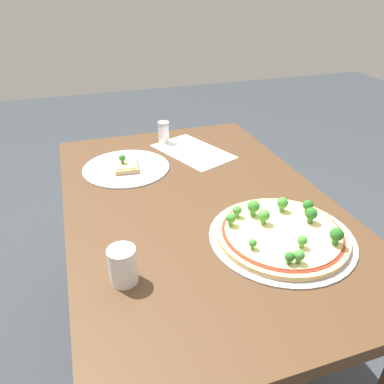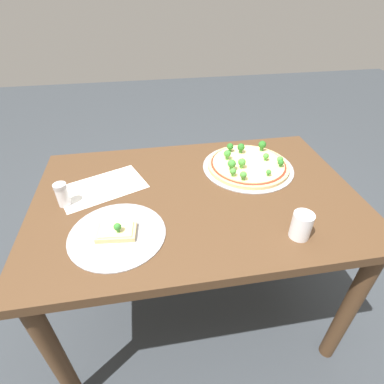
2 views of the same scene
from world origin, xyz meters
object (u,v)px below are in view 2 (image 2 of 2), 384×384
(pizza_tray_slice, at_px, (117,233))
(drinking_cup, at_px, (301,225))
(pizza_tray_whole, at_px, (248,164))
(condiment_shaker, at_px, (62,194))
(dining_table, at_px, (196,213))

(pizza_tray_slice, height_order, drinking_cup, drinking_cup)
(pizza_tray_whole, height_order, condiment_shaker, condiment_shaker)
(pizza_tray_whole, distance_m, condiment_shaker, 0.74)
(pizza_tray_slice, height_order, condiment_shaker, condiment_shaker)
(dining_table, xyz_separation_m, pizza_tray_whole, (0.25, 0.15, 0.11))
(pizza_tray_slice, relative_size, condiment_shaker, 3.50)
(pizza_tray_slice, distance_m, condiment_shaker, 0.27)
(pizza_tray_slice, bearing_deg, dining_table, 30.76)
(pizza_tray_whole, height_order, pizza_tray_slice, pizza_tray_whole)
(dining_table, relative_size, pizza_tray_slice, 3.91)
(dining_table, bearing_deg, drinking_cup, -44.22)
(pizza_tray_whole, xyz_separation_m, condiment_shaker, (-0.73, -0.13, 0.03))
(pizza_tray_whole, relative_size, pizza_tray_slice, 1.24)
(dining_table, relative_size, condiment_shaker, 13.67)
(pizza_tray_slice, bearing_deg, pizza_tray_whole, 30.83)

